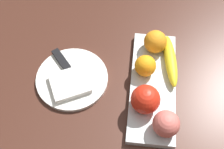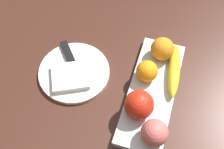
# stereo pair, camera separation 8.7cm
# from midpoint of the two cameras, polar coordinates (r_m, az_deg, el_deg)

# --- Properties ---
(ground_plane) EXTENTS (2.40, 2.40, 0.00)m
(ground_plane) POSITION_cam_midpoint_polar(r_m,az_deg,el_deg) (0.89, 7.26, -5.31)
(ground_plane) COLOR #43241A
(fruit_tray) EXTENTS (0.38, 0.14, 0.02)m
(fruit_tray) POSITION_cam_midpoint_polar(r_m,az_deg,el_deg) (0.90, 5.21, -2.36)
(fruit_tray) COLOR silver
(fruit_tray) RESTS_ON ground_plane
(apple) EXTENTS (0.08, 0.08, 0.08)m
(apple) POSITION_cam_midpoint_polar(r_m,az_deg,el_deg) (0.81, 3.52, -5.12)
(apple) COLOR red
(apple) RESTS_ON fruit_tray
(banana) EXTENTS (0.19, 0.06, 0.04)m
(banana) POSITION_cam_midpoint_polar(r_m,az_deg,el_deg) (0.92, 8.70, 2.54)
(banana) COLOR yellow
(banana) RESTS_ON fruit_tray
(orange_near_apple) EXTENTS (0.07, 0.07, 0.07)m
(orange_near_apple) POSITION_cam_midpoint_polar(r_m,az_deg,el_deg) (0.93, 5.80, 6.17)
(orange_near_apple) COLOR orange
(orange_near_apple) RESTS_ON fruit_tray
(orange_near_banana) EXTENTS (0.07, 0.07, 0.07)m
(orange_near_banana) POSITION_cam_midpoint_polar(r_m,az_deg,el_deg) (0.88, 3.73, 1.49)
(orange_near_banana) COLOR orange
(orange_near_banana) RESTS_ON fruit_tray
(peach) EXTENTS (0.07, 0.07, 0.07)m
(peach) POSITION_cam_midpoint_polar(r_m,az_deg,el_deg) (0.80, 7.75, -9.79)
(peach) COLOR #D6675E
(peach) RESTS_ON fruit_tray
(dinner_plate) EXTENTS (0.22, 0.22, 0.01)m
(dinner_plate) POSITION_cam_midpoint_polar(r_m,az_deg,el_deg) (0.93, -10.42, -1.00)
(dinner_plate) COLOR white
(dinner_plate) RESTS_ON ground_plane
(folded_napkin) EXTENTS (0.14, 0.14, 0.02)m
(folded_napkin) POSITION_cam_midpoint_polar(r_m,az_deg,el_deg) (0.90, -10.94, -1.99)
(folded_napkin) COLOR white
(folded_napkin) RESTS_ON dinner_plate
(knife) EXTENTS (0.15, 0.13, 0.01)m
(knife) POSITION_cam_midpoint_polar(r_m,az_deg,el_deg) (0.95, -11.94, 1.92)
(knife) COLOR silver
(knife) RESTS_ON dinner_plate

